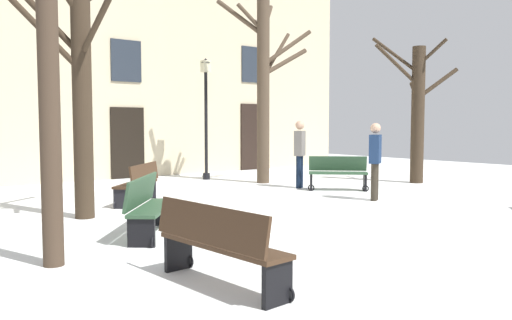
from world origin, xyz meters
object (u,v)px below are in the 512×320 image
Objects in this scene: tree_right_of_center at (80,73)px; person_crossing_plaza at (300,150)px; streetlamp at (206,106)px; bench_by_litter_bin at (139,183)px; tree_foreground at (264,81)px; tree_near_facade at (46,13)px; bench_far_corner at (150,206)px; bench_back_to_back_right at (218,243)px; bench_facing_shops at (338,173)px; tree_left_of_center at (417,110)px; person_strolling at (375,157)px.

tree_right_of_center is 2.69× the size of person_crossing_plaza.
bench_by_litter_bin is (-3.80, -3.15, -1.84)m from streetlamp.
tree_near_facade reaches higher than tree_foreground.
bench_far_corner is 2.83m from bench_back_to_back_right.
tree_right_of_center is 6.99m from bench_facing_shops.
tree_left_of_center is at bearing 39.29° from bench_facing_shops.
tree_left_of_center is at bearing -7.19° from person_strolling.
bench_far_corner is at bearing -143.10° from tree_foreground.
person_strolling is 0.97× the size of person_crossing_plaza.
person_strolling is (5.68, 0.19, 0.51)m from bench_far_corner.
tree_left_of_center is 2.73× the size of bench_far_corner.
tree_right_of_center is at bearing -11.99° from bench_by_litter_bin.
streetlamp is (6.83, 7.09, -0.76)m from tree_near_facade.
bench_facing_shops is (6.64, -0.18, -2.20)m from tree_right_of_center.
bench_back_to_back_right is 1.01× the size of person_crossing_plaza.
tree_left_of_center is 1.15× the size of streetlamp.
streetlamp is 10.83m from bench_back_to_back_right.
tree_right_of_center is 2.79× the size of person_strolling.
bench_by_litter_bin is 4.65m from person_crossing_plaza.
streetlamp is at bearing 150.32° from bench_facing_shops.
streetlamp is (-0.84, 1.79, -0.69)m from tree_foreground.
bench_far_corner is 5.71m from person_strolling.
streetlamp is at bearing 37.65° from tree_right_of_center.
tree_foreground is 10.07m from bench_back_to_back_right.
person_crossing_plaza is at bearing -90.98° from tree_foreground.
person_crossing_plaza is at bearing -76.32° from streetlamp.
tree_near_facade is at bearing -167.37° from tree_left_of_center.
tree_near_facade is at bearing -116.33° from tree_right_of_center.
bench_facing_shops is (6.36, 1.93, -0.01)m from bench_far_corner.
person_strolling is (-0.26, -4.27, -2.00)m from tree_foreground.
tree_foreground is 2.98× the size of bench_back_to_back_right.
tree_near_facade reaches higher than tree_left_of_center.
bench_by_litter_bin is at bearing 32.30° from tree_right_of_center.
bench_far_corner is at bearing 153.13° from person_strolling.
person_crossing_plaza is at bearing 7.36° from tree_right_of_center.
bench_facing_shops is at bearing -95.55° from person_crossing_plaza.
tree_near_facade is 3.17× the size of bench_back_to_back_right.
person_strolling is at bearing -158.41° from tree_left_of_center.
tree_near_facade reaches higher than bench_by_litter_bin.
tree_right_of_center is 3.27× the size of bench_by_litter_bin.
bench_back_to_back_right is 8.66m from person_crossing_plaza.
bench_by_litter_bin is 0.82× the size of person_crossing_plaza.
tree_foreground reaches higher than tree_left_of_center.
tree_foreground is 4.73m from person_strolling.
streetlamp is at bearing 66.70° from person_strolling.
bench_far_corner is 0.86× the size of bench_back_to_back_right.
bench_facing_shops is 1.21m from person_crossing_plaza.
bench_far_corner reaches higher than bench_back_to_back_right.
bench_back_to_back_right is 6.97m from person_strolling.
tree_near_facade is 3.68× the size of bench_far_corner.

